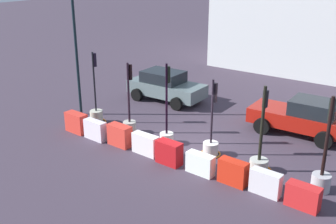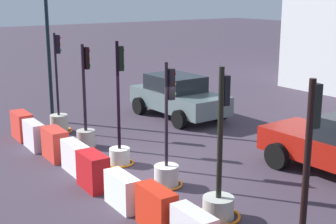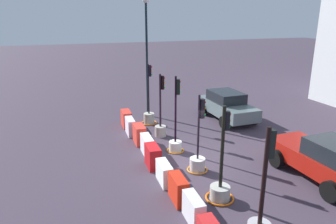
# 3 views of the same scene
# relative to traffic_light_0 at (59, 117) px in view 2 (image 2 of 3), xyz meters

# --- Properties ---
(ground_plane) EXTENTS (120.00, 120.00, 0.00)m
(ground_plane) POSITION_rel_traffic_light_0_xyz_m (5.20, 0.05, -0.51)
(ground_plane) COLOR #3B313E
(traffic_light_0) EXTENTS (0.89, 0.89, 3.39)m
(traffic_light_0) POSITION_rel_traffic_light_0_xyz_m (0.00, 0.00, 0.00)
(traffic_light_0) COLOR #B8B7A4
(traffic_light_0) RESTS_ON ground_plane
(traffic_light_1) EXTENTS (0.57, 0.57, 3.19)m
(traffic_light_1) POSITION_rel_traffic_light_0_xyz_m (2.07, 0.01, 0.15)
(traffic_light_1) COLOR #AEA89E
(traffic_light_1) RESTS_ON ground_plane
(traffic_light_2) EXTENTS (0.78, 0.78, 3.43)m
(traffic_light_2) POSITION_rel_traffic_light_0_xyz_m (4.06, 0.06, 0.06)
(traffic_light_2) COLOR silver
(traffic_light_2) RESTS_ON ground_plane
(traffic_light_3) EXTENTS (0.82, 0.82, 3.09)m
(traffic_light_3) POSITION_rel_traffic_light_0_xyz_m (6.09, 0.22, 0.01)
(traffic_light_3) COLOR silver
(traffic_light_3) RESTS_ON ground_plane
(traffic_light_4) EXTENTS (0.97, 0.97, 3.25)m
(traffic_light_4) POSITION_rel_traffic_light_0_xyz_m (8.19, 0.08, -0.01)
(traffic_light_4) COLOR #AFB0A6
(traffic_light_4) RESTS_ON ground_plane
(construction_barrier_0) EXTENTS (1.08, 0.51, 0.89)m
(construction_barrier_0) POSITION_rel_traffic_light_0_xyz_m (0.09, -1.33, -0.07)
(construction_barrier_0) COLOR red
(construction_barrier_0) RESTS_ON ground_plane
(construction_barrier_1) EXTENTS (1.09, 0.41, 0.85)m
(construction_barrier_1) POSITION_rel_traffic_light_0_xyz_m (1.33, -1.39, -0.09)
(construction_barrier_1) COLOR silver
(construction_barrier_1) RESTS_ON ground_plane
(construction_barrier_2) EXTENTS (1.05, 0.52, 0.89)m
(construction_barrier_2) POSITION_rel_traffic_light_0_xyz_m (2.61, -1.24, -0.07)
(construction_barrier_2) COLOR red
(construction_barrier_2) RESTS_ON ground_plane
(construction_barrier_3) EXTENTS (1.16, 0.43, 0.83)m
(construction_barrier_3) POSITION_rel_traffic_light_0_xyz_m (3.97, -1.24, -0.10)
(construction_barrier_3) COLOR silver
(construction_barrier_3) RESTS_ON ground_plane
(construction_barrier_4) EXTENTS (1.01, 0.52, 0.89)m
(construction_barrier_4) POSITION_rel_traffic_light_0_xyz_m (5.20, -1.36, -0.07)
(construction_barrier_4) COLOR #B21216
(construction_barrier_4) RESTS_ON ground_plane
(construction_barrier_5) EXTENTS (1.08, 0.43, 0.78)m
(construction_barrier_5) POSITION_rel_traffic_light_0_xyz_m (6.56, -1.33, -0.13)
(construction_barrier_5) COLOR white
(construction_barrier_5) RESTS_ON ground_plane
(construction_barrier_6) EXTENTS (1.04, 0.45, 0.88)m
(construction_barrier_6) POSITION_rel_traffic_light_0_xyz_m (7.84, -1.28, -0.08)
(construction_barrier_6) COLOR red
(construction_barrier_6) RESTS_ON ground_plane
(car_grey_saloon) EXTENTS (4.23, 2.21, 1.61)m
(car_grey_saloon) POSITION_rel_traffic_light_0_xyz_m (0.71, 4.56, 0.31)
(car_grey_saloon) COLOR slate
(car_grey_saloon) RESTS_ON ground_plane
(street_lamp_post) EXTENTS (0.36, 0.36, 6.88)m
(street_lamp_post) POSITION_rel_traffic_light_0_xyz_m (-1.44, 0.34, 3.77)
(street_lamp_post) COLOR black
(street_lamp_post) RESTS_ON ground_plane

